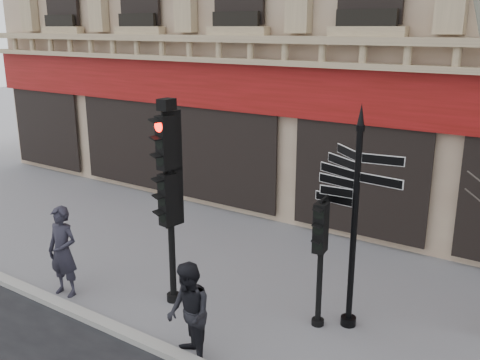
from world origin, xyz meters
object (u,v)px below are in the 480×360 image
at_px(traffic_signal_main, 169,178).
at_px(pedestrian_b, 189,314).
at_px(traffic_signal_secondary, 321,241).
at_px(fingerpost, 357,182).
at_px(pedestrian_a, 63,251).

relative_size(traffic_signal_main, pedestrian_b, 2.36).
bearing_deg(traffic_signal_secondary, fingerpost, 26.33).
height_order(traffic_signal_secondary, pedestrian_a, traffic_signal_secondary).
bearing_deg(pedestrian_b, fingerpost, 90.32).
bearing_deg(pedestrian_a, pedestrian_b, -14.19).
height_order(traffic_signal_secondary, pedestrian_b, traffic_signal_secondary).
bearing_deg(traffic_signal_secondary, traffic_signal_main, -171.57).
xyz_separation_m(traffic_signal_secondary, pedestrian_a, (-4.67, -1.79, -0.70)).
bearing_deg(traffic_signal_main, fingerpost, 26.15).
bearing_deg(pedestrian_b, traffic_signal_secondary, 95.03).
height_order(fingerpost, pedestrian_b, fingerpost).
xyz_separation_m(traffic_signal_secondary, pedestrian_b, (-1.21, -2.12, -0.78)).
xyz_separation_m(traffic_signal_main, traffic_signal_secondary, (2.71, 0.79, -0.87)).
height_order(pedestrian_a, pedestrian_b, pedestrian_a).
distance_m(pedestrian_a, pedestrian_b, 3.48).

